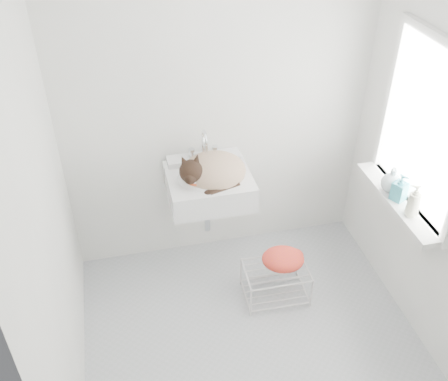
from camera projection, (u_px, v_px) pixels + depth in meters
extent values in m
cube|color=#A1A6A9|center=(251.00, 337.00, 3.44)|extent=(2.20, 2.00, 0.02)
cube|color=white|center=(218.00, 104.00, 3.49)|extent=(2.20, 0.02, 2.50)
cube|color=white|center=(444.00, 161.00, 2.91)|extent=(0.02, 2.00, 2.50)
cube|color=white|center=(44.00, 216.00, 2.50)|extent=(0.02, 2.00, 2.50)
cube|color=white|center=(427.00, 129.00, 3.00)|extent=(0.01, 0.80, 1.00)
cube|color=white|center=(425.00, 129.00, 3.00)|extent=(0.04, 0.90, 1.10)
cube|color=white|center=(398.00, 201.00, 3.30)|extent=(0.16, 0.88, 0.04)
cube|color=white|center=(209.00, 175.00, 3.50)|extent=(0.58, 0.50, 0.23)
ellipsoid|color=tan|center=(214.00, 172.00, 3.48)|extent=(0.44, 0.38, 0.22)
sphere|color=black|center=(191.00, 168.00, 3.33)|extent=(0.16, 0.16, 0.16)
torus|color=#C14319|center=(194.00, 174.00, 3.36)|extent=(0.14, 0.14, 0.06)
cube|color=silver|center=(276.00, 280.00, 3.66)|extent=(0.45, 0.32, 0.26)
ellipsoid|color=#E95900|center=(283.00, 262.00, 3.60)|extent=(0.34, 0.27, 0.12)
imported|color=white|center=(410.00, 215.00, 3.15)|extent=(0.10, 0.10, 0.18)
imported|color=teal|center=(397.00, 199.00, 3.28)|extent=(0.11, 0.11, 0.19)
imported|color=silver|center=(389.00, 190.00, 3.36)|extent=(0.19, 0.19, 0.17)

